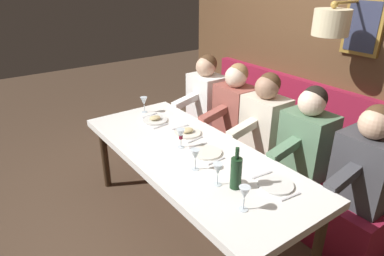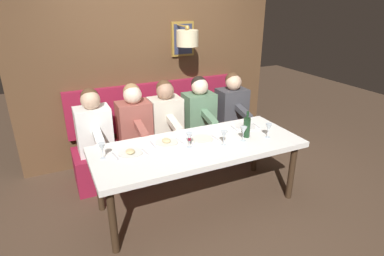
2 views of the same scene
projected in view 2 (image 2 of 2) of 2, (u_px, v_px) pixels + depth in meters
ground_plane at (198, 203)px, 3.63m from camera, size 12.00×12.00×0.00m
dining_table at (198, 150)px, 3.37m from camera, size 0.90×2.23×0.74m
banquette_bench at (169, 153)px, 4.29m from camera, size 0.52×2.43×0.45m
back_wall_panel at (152, 61)px, 4.33m from camera, size 0.59×3.63×2.90m
diner_nearest at (232, 103)px, 4.43m from camera, size 0.60×0.40×0.79m
diner_near at (199, 108)px, 4.23m from camera, size 0.60×0.40×0.79m
diner_middle at (166, 113)px, 4.04m from camera, size 0.60×0.40×0.79m
diner_far at (134, 118)px, 3.88m from camera, size 0.60×0.40×0.79m
diner_farthest at (93, 124)px, 3.69m from camera, size 0.60×0.40×0.79m
place_setting_0 at (166, 142)px, 3.37m from camera, size 0.24×0.32×0.05m
place_setting_1 at (202, 139)px, 3.45m from camera, size 0.24×0.31×0.01m
place_setting_2 at (245, 127)px, 3.79m from camera, size 0.24×0.32×0.01m
place_setting_3 at (130, 153)px, 3.13m from camera, size 0.24×0.33×0.05m
wine_glass_0 at (269, 128)px, 3.47m from camera, size 0.07×0.07×0.16m
wine_glass_1 at (102, 148)px, 3.01m from camera, size 0.07×0.07×0.16m
wine_glass_2 at (189, 137)px, 3.24m from camera, size 0.07×0.07×0.16m
wine_glass_3 at (224, 135)px, 3.29m from camera, size 0.07×0.07×0.16m
wine_glass_4 at (244, 131)px, 3.39m from camera, size 0.07×0.07×0.16m
wine_bottle at (247, 127)px, 3.49m from camera, size 0.08×0.08×0.30m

